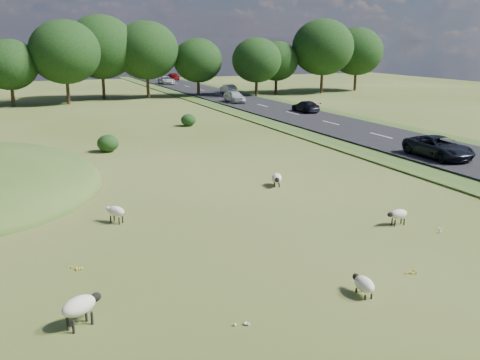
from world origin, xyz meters
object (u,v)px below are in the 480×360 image
object	(u,v)px
sheep_4	(364,284)
car_2	(235,96)
sheep_1	(80,306)
car_6	(167,80)
car_5	(228,89)
sheep_3	(277,178)
car_1	(439,147)
car_0	(306,106)
car_3	(172,77)
sheep_2	(398,214)
sheep_0	(116,211)

from	to	relation	value
sheep_4	car_2	size ratio (longest dim) A/B	0.25
sheep_1	car_6	distance (m)	88.95
car_2	car_5	world-z (taller)	car_2
sheep_3	car_5	world-z (taller)	car_5
sheep_3	car_1	bearing A→B (deg)	121.73
sheep_1	car_1	distance (m)	28.70
sheep_4	car_0	distance (m)	45.14
sheep_3	car_2	world-z (taller)	car_2
car_3	car_5	bearing A→B (deg)	90.00
sheep_2	car_2	size ratio (longest dim) A/B	0.23
sheep_4	sheep_2	bearing A→B (deg)	-43.36
sheep_2	car_1	distance (m)	14.88
sheep_1	car_2	size ratio (longest dim) A/B	0.30
car_2	sheep_3	bearing A→B (deg)	-108.64
car_0	car_5	world-z (taller)	car_5
car_5	car_3	bearing A→B (deg)	-90.00
sheep_2	car_1	xyz separation A→B (m)	(11.20, 9.80, 0.46)
sheep_2	car_2	distance (m)	48.57
sheep_2	car_6	xyz separation A→B (m)	(11.20, 81.58, 0.42)
sheep_3	car_5	distance (m)	53.95
car_3	sheep_0	bearing A→B (deg)	72.79
car_1	car_2	size ratio (longest dim) A/B	1.17
sheep_0	sheep_2	distance (m)	12.71
sheep_3	car_2	bearing A→B (deg)	-174.15
sheep_0	car_2	world-z (taller)	car_2
sheep_4	car_1	size ratio (longest dim) A/B	0.21
sheep_0	sheep_1	xyz separation A→B (m)	(-2.54, -8.88, 0.12)
car_5	sheep_2	bearing A→B (deg)	75.81
sheep_0	sheep_2	bearing A→B (deg)	-150.41
car_2	car_6	size ratio (longest dim) A/B	0.90
car_2	car_5	size ratio (longest dim) A/B	1.07
sheep_3	car_2	xyz separation A→B (m)	(13.21, 39.14, 0.55)
sheep_3	car_2	distance (m)	41.32
sheep_0	car_5	distance (m)	60.30
car_1	car_0	bearing A→B (deg)	81.45
car_2	car_5	xyz separation A→B (m)	(3.80, 12.05, -0.08)
car_0	car_2	size ratio (longest dim) A/B	0.96
sheep_3	car_5	xyz separation A→B (m)	(17.01, 51.20, 0.48)
car_1	car_6	size ratio (longest dim) A/B	1.06
car_3	car_5	size ratio (longest dim) A/B	1.18
car_1	sheep_3	bearing A→B (deg)	-172.76
sheep_0	car_5	size ratio (longest dim) A/B	0.25
car_3	car_0	bearing A→B (deg)	90.00
sheep_2	car_1	bearing A→B (deg)	-137.48
sheep_1	car_2	xyz separation A→B (m)	(25.34, 50.94, 0.35)
sheep_1	car_5	xyz separation A→B (m)	(29.14, 62.99, 0.27)
sheep_0	car_0	size ratio (longest dim) A/B	0.25
car_0	sheep_3	bearing A→B (deg)	57.76
sheep_1	car_1	world-z (taller)	car_1
car_0	car_3	distance (m)	56.00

